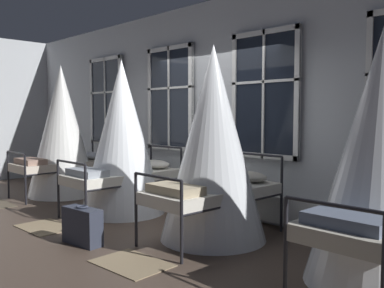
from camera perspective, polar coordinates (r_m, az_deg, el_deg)
ground at (r=6.10m, az=-4.12°, el=-10.76°), size 21.20×21.20×0.00m
back_wall_with_windows at (r=6.70m, az=3.33°, el=4.97°), size 11.60×0.10×3.34m
window_bank at (r=6.63m, az=2.61°, el=-0.19°), size 7.10×0.10×2.66m
cot_first at (r=8.48m, az=-17.16°, el=1.50°), size 1.32×1.83×2.50m
cot_second at (r=6.71m, az=-9.40°, el=0.66°), size 1.32×1.82×2.41m
cot_third at (r=5.22m, az=2.91°, el=-0.25°), size 1.32×1.83×2.41m
cot_fourth at (r=4.16m, az=24.17°, el=-1.99°), size 1.32×1.82×2.36m
rug_second at (r=6.26m, az=-19.22°, el=-10.56°), size 0.81×0.58×0.01m
rug_third at (r=4.61m, az=-8.17°, el=-15.68°), size 0.82×0.60×0.01m
suitcase_dark at (r=5.31m, az=-14.61°, el=-10.66°), size 0.58×0.26×0.47m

